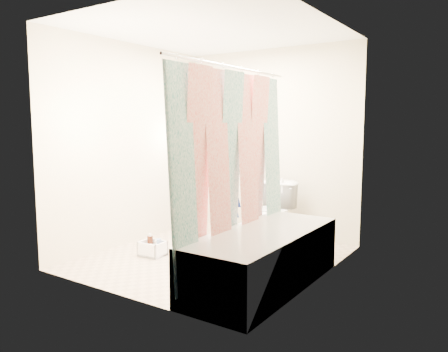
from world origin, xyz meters
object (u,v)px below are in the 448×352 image
Objects in this scene: plumber at (223,176)px; cleaning_caddy at (153,249)px; bathtub at (263,257)px; toilet at (270,215)px.

cleaning_caddy is (-0.32, -0.91, -0.75)m from plumber.
bathtub is 1.45m from cleaning_caddy.
plumber reaches higher than cleaning_caddy.
toilet is at bearing 115.03° from bathtub.
bathtub is 1.06× the size of plumber.
bathtub is at bearing -6.87° from cleaning_caddy.
plumber is (-1.12, 1.01, 0.55)m from bathtub.
bathtub is at bearing -68.70° from toilet.
toilet reaches higher than cleaning_caddy.
plumber is 1.22m from cleaning_caddy.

